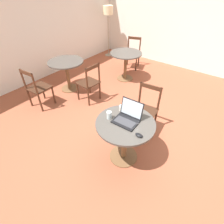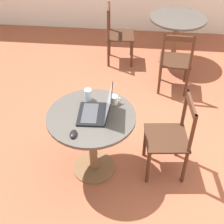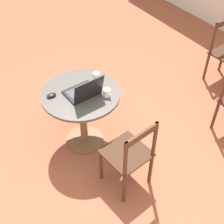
{
  "view_description": "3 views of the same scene",
  "coord_description": "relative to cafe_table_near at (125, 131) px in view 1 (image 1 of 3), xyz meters",
  "views": [
    {
      "loc": [
        -2.17,
        -1.03,
        2.28
      ],
      "look_at": [
        -0.51,
        0.25,
        0.62
      ],
      "focal_mm": 28.0,
      "sensor_mm": 36.0,
      "label": 1
    },
    {
      "loc": [
        -0.28,
        -2.21,
        2.53
      ],
      "look_at": [
        -0.51,
        0.11,
        0.59
      ],
      "focal_mm": 50.0,
      "sensor_mm": 36.0,
      "label": 2
    },
    {
      "loc": [
        1.51,
        -1.19,
        2.74
      ],
      "look_at": [
        -0.42,
        0.1,
        0.55
      ],
      "focal_mm": 50.0,
      "sensor_mm": 36.0,
      "label": 3
    }
  ],
  "objects": [
    {
      "name": "chair_near_right",
      "position": [
        0.75,
        0.08,
        -0.12
      ],
      "size": [
        0.44,
        0.44,
        0.86
      ],
      "color": "#472819",
      "rests_on": "ground_plane"
    },
    {
      "name": "floor_lamp",
      "position": [
        3.32,
        2.92,
        0.77
      ],
      "size": [
        0.31,
        0.31,
        1.54
      ],
      "color": "#9E937F",
      "rests_on": "ground_plane"
    },
    {
      "name": "chair_far_left",
      "position": [
        0.05,
        2.2,
        -0.12
      ],
      "size": [
        0.43,
        0.43,
        0.86
      ],
      "color": "#472819",
      "rests_on": "ground_plane"
    },
    {
      "name": "chair_far_front",
      "position": [
        0.87,
        1.5,
        -0.12
      ],
      "size": [
        0.42,
        0.42,
        0.86
      ],
      "color": "#472819",
      "rests_on": "ground_plane"
    },
    {
      "name": "chair_mid_right",
      "position": [
        2.96,
        1.72,
        -0.12
      ],
      "size": [
        0.51,
        0.51,
        0.86
      ],
      "color": "#472819",
      "rests_on": "ground_plane"
    },
    {
      "name": "wall_side",
      "position": [
        3.91,
        0.11,
        0.79
      ],
      "size": [
        0.06,
        9.4,
        2.7
      ],
      "color": "white",
      "rests_on": "ground_plane"
    },
    {
      "name": "mug",
      "position": [
        0.19,
        0.19,
        0.21
      ],
      "size": [
        0.11,
        0.07,
        0.08
      ],
      "color": "silver",
      "rests_on": "cafe_table_near"
    },
    {
      "name": "cafe_table_mid",
      "position": [
        2.2,
        1.46,
        0.0
      ],
      "size": [
        0.81,
        0.81,
        0.72
      ],
      "color": "brown",
      "rests_on": "ground_plane"
    },
    {
      "name": "ground_plane",
      "position": [
        0.68,
        0.11,
        -0.56
      ],
      "size": [
        16.0,
        16.0,
        0.0
      ],
      "primitive_type": "plane",
      "color": "#9E5138"
    },
    {
      "name": "drinking_glass",
      "position": [
        -0.06,
        0.23,
        0.22
      ],
      "size": [
        0.07,
        0.07,
        0.11
      ],
      "color": "silver",
      "rests_on": "cafe_table_near"
    },
    {
      "name": "mouse",
      "position": [
        -0.11,
        -0.27,
        0.18
      ],
      "size": [
        0.06,
        0.1,
        0.03
      ],
      "color": "black",
      "rests_on": "cafe_table_near"
    },
    {
      "name": "wall_back",
      "position": [
        0.68,
        3.34,
        0.79
      ],
      "size": [
        9.4,
        0.06,
        2.7
      ],
      "color": "white",
      "rests_on": "ground_plane"
    },
    {
      "name": "cafe_table_far",
      "position": [
        0.91,
        2.26,
        0.0
      ],
      "size": [
        0.81,
        0.81,
        0.72
      ],
      "color": "brown",
      "rests_on": "ground_plane"
    },
    {
      "name": "laptop",
      "position": [
        0.06,
        0.01,
        0.22
      ],
      "size": [
        0.32,
        0.34,
        0.26
      ],
      "color": "black",
      "rests_on": "cafe_table_near"
    },
    {
      "name": "cafe_table_near",
      "position": [
        0.0,
        0.0,
        0.0
      ],
      "size": [
        0.81,
        0.81,
        0.72
      ],
      "color": "brown",
      "rests_on": "ground_plane"
    }
  ]
}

